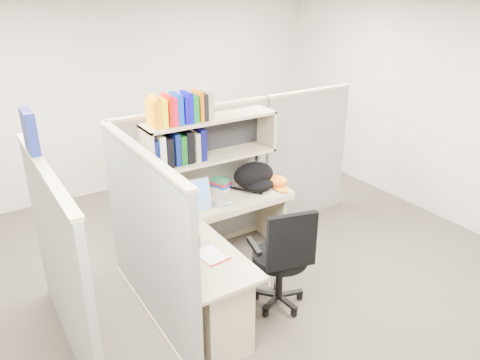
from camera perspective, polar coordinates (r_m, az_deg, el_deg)
ground at (r=4.77m, az=-0.09°, el=-12.90°), size 6.00×6.00×0.00m
room_shell at (r=4.04m, az=-0.11°, el=6.01°), size 6.00×6.00×6.00m
cubicle at (r=4.51m, az=-7.14°, el=-2.00°), size 3.79×1.84×1.95m
desk at (r=4.15m, az=-2.82°, el=-11.73°), size 1.74×1.75×0.73m
laptop at (r=4.63m, az=-5.11°, el=-1.92°), size 0.38×0.38×0.25m
backpack at (r=5.02m, az=2.07°, el=0.41°), size 0.55×0.47×0.28m
orange_cap at (r=5.13m, az=4.59°, el=-0.12°), size 0.27×0.29×0.12m
snack_canister at (r=4.01m, az=-5.51°, el=-7.38°), size 0.10×0.10×0.10m
tissue_box at (r=3.68m, az=-6.13°, el=-9.65°), size 0.15×0.15×0.19m
mouse at (r=4.71m, az=-1.47°, el=-2.84°), size 0.11×0.09×0.03m
paper_cup at (r=4.88m, az=-5.27°, el=-1.51°), size 0.09×0.09×0.10m
book_stack at (r=5.07m, az=-2.41°, el=-0.42°), size 0.23×0.26×0.11m
loose_paper at (r=3.91m, az=-3.58°, el=-9.06°), size 0.22×0.28×0.00m
task_chair at (r=4.32m, az=5.08°, el=-11.24°), size 0.60×0.56×1.06m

